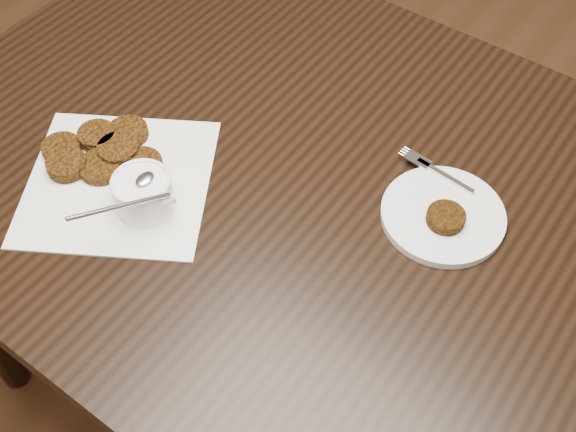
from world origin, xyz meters
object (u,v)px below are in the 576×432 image
object	(u,v)px
plate_with_patty	(444,212)
napkin	(119,182)
table	(327,322)
sauce_ramekin	(140,180)

from	to	relation	value
plate_with_patty	napkin	bearing A→B (deg)	-152.00
napkin	plate_with_patty	world-z (taller)	plate_with_patty
table	sauce_ramekin	size ratio (longest dim) A/B	11.77
table	plate_with_patty	bearing A→B (deg)	20.46
table	napkin	distance (m)	0.50
table	sauce_ramekin	xyz separation A→B (m)	(-0.21, -0.18, 0.44)
table	plate_with_patty	size ratio (longest dim) A/B	7.88
table	napkin	world-z (taller)	napkin
table	plate_with_patty	world-z (taller)	plate_with_patty
napkin	sauce_ramekin	bearing A→B (deg)	-9.05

